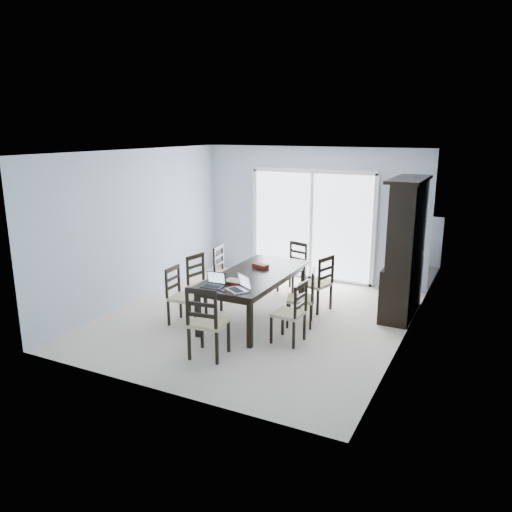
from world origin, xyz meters
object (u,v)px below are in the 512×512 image
object	(u,v)px
chair_left_near	(179,289)
cell_phone	(223,291)
chair_end_far	(295,262)
dining_table	(255,278)
chair_right_far	(320,277)
chair_end_near	(205,315)
chair_right_near	(294,306)
hot_tub	(313,243)
laptop_dark	(213,284)
chair_right_mid	(306,291)
laptop_silver	(237,287)
chair_left_mid	(200,277)
chair_left_far	(224,266)
game_box	(261,266)
china_hutch	(405,250)

from	to	relation	value
chair_left_near	cell_phone	world-z (taller)	chair_left_near
chair_end_far	cell_phone	bearing A→B (deg)	106.26
dining_table	chair_right_far	distance (m)	1.13
chair_left_near	chair_end_near	distance (m)	1.38
dining_table	chair_right_near	xyz separation A→B (m)	(0.90, -0.59, -0.13)
chair_right_far	hot_tub	world-z (taller)	chair_right_far
chair_left_near	chair_right_far	bearing A→B (deg)	126.35
chair_left_near	cell_phone	distance (m)	1.05
chair_right_near	chair_end_near	distance (m)	1.28
chair_left_near	chair_right_near	distance (m)	1.88
chair_right_far	laptop_dark	size ratio (longest dim) A/B	3.54
chair_right_far	chair_end_far	distance (m)	1.13
cell_phone	chair_left_near	bearing A→B (deg)	-178.11
chair_right_mid	hot_tub	xyz separation A→B (m)	(-1.20, 3.56, -0.11)
chair_right_far	chair_left_near	bearing A→B (deg)	145.68
chair_end_far	laptop_silver	distance (m)	2.52
chair_left_mid	chair_end_far	world-z (taller)	chair_left_mid
dining_table	chair_left_near	bearing A→B (deg)	-145.60
chair_left_far	chair_right_near	world-z (taller)	chair_left_far
chair_right_far	laptop_silver	bearing A→B (deg)	175.57
laptop_silver	game_box	size ratio (longest dim) A/B	1.48
game_box	hot_tub	bearing A→B (deg)	95.65
dining_table	chair_left_far	size ratio (longest dim) A/B	2.03
hot_tub	laptop_silver	bearing A→B (deg)	-83.09
dining_table	chair_left_near	distance (m)	1.19
cell_phone	hot_tub	size ratio (longest dim) A/B	0.05
chair_right_mid	game_box	world-z (taller)	chair_right_mid
dining_table	chair_left_mid	distance (m)	0.97
chair_right_near	hot_tub	bearing A→B (deg)	20.43
china_hutch	game_box	distance (m)	2.30
laptop_silver	dining_table	bearing A→B (deg)	132.32
chair_end_near	hot_tub	world-z (taller)	chair_end_near
chair_right_near	chair_end_near	size ratio (longest dim) A/B	0.89
china_hutch	chair_end_near	world-z (taller)	china_hutch
chair_left_far	chair_right_mid	bearing A→B (deg)	64.42
chair_right_mid	chair_left_mid	bearing A→B (deg)	78.63
cell_phone	hot_tub	xyz separation A→B (m)	(-0.39, 4.67, -0.32)
chair_left_near	chair_end_near	xyz separation A→B (m)	(1.05, -0.90, 0.07)
chair_end_near	chair_end_far	xyz separation A→B (m)	(-0.06, 3.17, -0.05)
chair_right_near	laptop_silver	size ratio (longest dim) A/B	2.69
chair_left_near	game_box	size ratio (longest dim) A/B	3.98
china_hutch	chair_left_far	distance (m)	3.07
china_hutch	chair_end_far	xyz separation A→B (m)	(-2.01, 0.36, -0.52)
chair_right_near	game_box	bearing A→B (deg)	50.36
chair_right_mid	laptop_silver	xyz separation A→B (m)	(-0.64, -1.00, 0.26)
chair_left_mid	game_box	bearing A→B (deg)	123.43
chair_right_near	cell_phone	bearing A→B (deg)	118.30
chair_end_far	chair_right_far	bearing A→B (deg)	150.39
dining_table	hot_tub	xyz separation A→B (m)	(-0.39, 3.67, -0.24)
chair_right_mid	cell_phone	world-z (taller)	chair_right_mid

